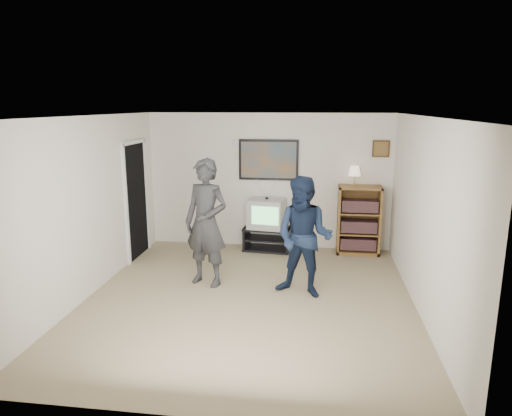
% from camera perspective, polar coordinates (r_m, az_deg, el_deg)
% --- Properties ---
extents(room_shell, '(4.51, 5.00, 2.51)m').
position_cam_1_polar(room_shell, '(6.40, -0.48, 0.22)').
color(room_shell, '#877455').
rests_on(room_shell, ground).
extents(media_stand, '(0.91, 0.56, 0.43)m').
position_cam_1_polar(media_stand, '(8.47, 1.45, -3.85)').
color(media_stand, black).
rests_on(media_stand, room_shell).
extents(crt_television, '(0.69, 0.61, 0.53)m').
position_cam_1_polar(crt_television, '(8.34, 1.34, -0.66)').
color(crt_television, '#AEAFA9').
rests_on(crt_television, media_stand).
extents(bookshelf, '(0.75, 0.43, 1.23)m').
position_cam_1_polar(bookshelf, '(8.40, 12.70, -1.47)').
color(bookshelf, brown).
rests_on(bookshelf, room_shell).
extents(table_lamp, '(0.22, 0.22, 0.35)m').
position_cam_1_polar(table_lamp, '(8.28, 12.21, 3.95)').
color(table_lamp, beige).
rests_on(table_lamp, bookshelf).
extents(person_tall, '(0.80, 0.66, 1.89)m').
position_cam_1_polar(person_tall, '(6.74, -6.24, -1.85)').
color(person_tall, '#29292B').
rests_on(person_tall, room_shell).
extents(person_short, '(0.98, 0.85, 1.70)m').
position_cam_1_polar(person_short, '(6.36, 6.02, -3.66)').
color(person_short, '#131D34').
rests_on(person_short, room_shell).
extents(controller_left, '(0.06, 0.11, 0.03)m').
position_cam_1_polar(controller_left, '(6.93, -5.52, -0.01)').
color(controller_left, white).
rests_on(controller_left, person_tall).
extents(controller_right, '(0.07, 0.12, 0.03)m').
position_cam_1_polar(controller_right, '(6.55, 6.10, -1.30)').
color(controller_right, white).
rests_on(controller_right, person_short).
extents(poster, '(1.10, 0.03, 0.75)m').
position_cam_1_polar(poster, '(8.42, 1.58, 6.03)').
color(poster, black).
rests_on(poster, room_shell).
extents(air_vent, '(0.28, 0.02, 0.14)m').
position_cam_1_polar(air_vent, '(8.47, -2.15, 8.10)').
color(air_vent, white).
rests_on(air_vent, room_shell).
extents(small_picture, '(0.30, 0.03, 0.30)m').
position_cam_1_polar(small_picture, '(8.42, 15.35, 7.16)').
color(small_picture, '#361E11').
rests_on(small_picture, room_shell).
extents(doorway, '(0.03, 0.85, 2.00)m').
position_cam_1_polar(doorway, '(8.23, -14.80, 0.86)').
color(doorway, black).
rests_on(doorway, room_shell).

